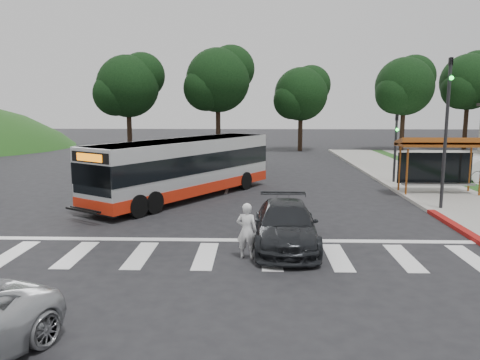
{
  "coord_description": "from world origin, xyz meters",
  "views": [
    {
      "loc": [
        1.48,
        -18.66,
        4.57
      ],
      "look_at": [
        0.91,
        -0.34,
        1.6
      ],
      "focal_mm": 35.0,
      "sensor_mm": 36.0,
      "label": 1
    }
  ],
  "objects": [
    {
      "name": "ground",
      "position": [
        0.0,
        0.0,
        0.0
      ],
      "size": [
        140.0,
        140.0,
        0.0
      ],
      "primitive_type": "plane",
      "color": "black",
      "rests_on": "ground"
    },
    {
      "name": "sidewalk_east",
      "position": [
        11.0,
        8.0,
        0.06
      ],
      "size": [
        4.0,
        40.0,
        0.12
      ],
      "primitive_type": "cube",
      "color": "gray",
      "rests_on": "ground"
    },
    {
      "name": "curb_east",
      "position": [
        9.0,
        8.0,
        0.07
      ],
      "size": [
        0.3,
        40.0,
        0.15
      ],
      "primitive_type": "cube",
      "color": "#9E9991",
      "rests_on": "ground"
    },
    {
      "name": "curb_east_red",
      "position": [
        9.0,
        -2.0,
        0.08
      ],
      "size": [
        0.32,
        6.0,
        0.15
      ],
      "primitive_type": "cube",
      "color": "maroon",
      "rests_on": "ground"
    },
    {
      "name": "crosswalk_ladder",
      "position": [
        0.0,
        -5.0,
        0.01
      ],
      "size": [
        18.0,
        2.6,
        0.01
      ],
      "primitive_type": "cube",
      "color": "silver",
      "rests_on": "ground"
    },
    {
      "name": "bus_shelter",
      "position": [
        10.8,
        5.1,
        2.35
      ],
      "size": [
        4.2,
        1.6,
        2.86
      ],
      "color": "brown",
      "rests_on": "sidewalk_east"
    },
    {
      "name": "traffic_signal_ne_tall",
      "position": [
        9.6,
        1.49,
        3.88
      ],
      "size": [
        0.18,
        0.37,
        6.5
      ],
      "color": "black",
      "rests_on": "ground"
    },
    {
      "name": "traffic_signal_ne_short",
      "position": [
        9.6,
        8.49,
        2.48
      ],
      "size": [
        0.18,
        0.37,
        4.0
      ],
      "color": "black",
      "rests_on": "ground"
    },
    {
      "name": "tree_ne_a",
      "position": [
        16.08,
        28.06,
        6.39
      ],
      "size": [
        6.16,
        5.74,
        9.3
      ],
      "color": "black",
      "rests_on": "parking_lot"
    },
    {
      "name": "tree_ne_b",
      "position": [
        23.08,
        30.06,
        6.92
      ],
      "size": [
        6.16,
        5.74,
        10.02
      ],
      "color": "black",
      "rests_on": "ground"
    },
    {
      "name": "tree_north_a",
      "position": [
        -1.92,
        26.07,
        6.92
      ],
      "size": [
        6.6,
        6.15,
        10.17
      ],
      "color": "black",
      "rests_on": "ground"
    },
    {
      "name": "tree_north_b",
      "position": [
        6.07,
        28.06,
        5.66
      ],
      "size": [
        5.72,
        5.33,
        8.43
      ],
      "color": "black",
      "rests_on": "ground"
    },
    {
      "name": "tree_north_c",
      "position": [
        -9.92,
        24.06,
        6.29
      ],
      "size": [
        6.16,
        5.74,
        9.3
      ],
      "color": "black",
      "rests_on": "ground"
    },
    {
      "name": "transit_bus",
      "position": [
        -1.92,
        3.94,
        1.44
      ],
      "size": [
        8.06,
        10.69,
        2.88
      ],
      "primitive_type": null,
      "rotation": [
        0.0,
        0.0,
        -0.57
      ],
      "color": "#BBBEC0",
      "rests_on": "ground"
    },
    {
      "name": "pedestrian",
      "position": [
        1.26,
        -5.15,
        0.85
      ],
      "size": [
        0.69,
        0.52,
        1.69
      ],
      "primitive_type": "imported",
      "rotation": [
        0.0,
        0.0,
        2.94
      ],
      "color": "silver",
      "rests_on": "ground"
    },
    {
      "name": "dark_sedan",
      "position": [
        2.5,
        -3.9,
        0.71
      ],
      "size": [
        2.06,
        4.9,
        1.41
      ],
      "primitive_type": "imported",
      "rotation": [
        0.0,
        0.0,
        -0.02
      ],
      "color": "black",
      "rests_on": "ground"
    }
  ]
}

